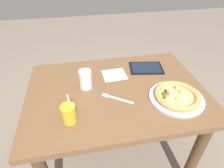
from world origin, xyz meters
TOP-DOWN VIEW (x-y plane):
  - ground_plane at (0.00, 0.00)m, footprint 8.00×8.00m
  - dining_table at (0.00, 0.00)m, footprint 1.12×0.80m
  - pizza_near at (0.33, -0.16)m, footprint 0.32×0.32m
  - drink_cup_colored at (-0.29, -0.21)m, footprint 0.08×0.08m
  - water_cup_clear at (-0.19, 0.06)m, footprint 0.08×0.08m
  - paper_napkin at (0.02, 0.16)m, footprint 0.17×0.15m
  - fork at (-0.02, -0.09)m, footprint 0.18×0.13m
  - tablet at (0.27, 0.20)m, footprint 0.27×0.21m

SIDE VIEW (x-z plane):
  - ground_plane at x=0.00m, z-range 0.00..0.00m
  - dining_table at x=0.00m, z-range 0.25..1.00m
  - paper_napkin at x=0.02m, z-range 0.75..0.75m
  - fork at x=-0.02m, z-range 0.75..0.75m
  - tablet at x=0.27m, z-range 0.75..0.76m
  - pizza_near at x=0.33m, z-range 0.75..0.79m
  - drink_cup_colored at x=-0.29m, z-range 0.71..0.89m
  - water_cup_clear at x=-0.19m, z-range 0.75..0.87m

